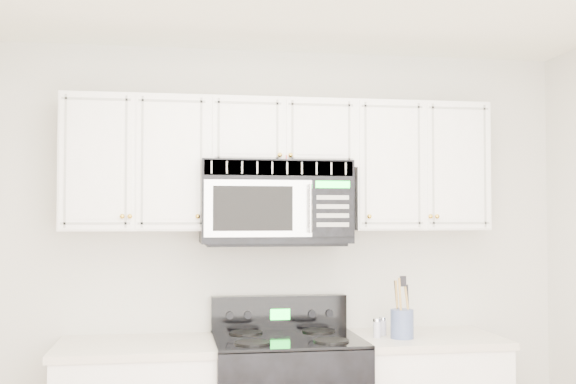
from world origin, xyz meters
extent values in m
cube|color=beige|center=(0.00, 1.75, 1.30)|extent=(3.50, 0.01, 2.60)
cube|color=beige|center=(-0.80, 1.44, 0.90)|extent=(0.86, 0.65, 0.04)
cube|color=beige|center=(0.80, 1.44, 0.90)|extent=(0.86, 0.65, 0.04)
cube|color=black|center=(0.01, 1.41, 0.93)|extent=(0.80, 0.69, 0.02)
cube|color=black|center=(0.01, 1.71, 1.03)|extent=(0.80, 0.08, 0.21)
cube|color=#14F631|center=(0.01, 1.67, 1.03)|extent=(0.12, 0.00, 0.06)
cube|color=white|center=(-0.82, 1.58, 1.90)|extent=(0.80, 0.33, 0.75)
cube|color=white|center=(0.82, 1.58, 1.90)|extent=(0.80, 0.33, 0.75)
cube|color=white|center=(0.00, 1.58, 2.08)|extent=(0.84, 0.33, 0.39)
sphere|color=gold|center=(-0.84, 1.40, 1.60)|extent=(0.03, 0.03, 0.03)
sphere|color=gold|center=(-0.48, 1.40, 1.60)|extent=(0.03, 0.03, 0.03)
sphere|color=gold|center=(0.48, 1.40, 1.60)|extent=(0.03, 0.03, 0.03)
sphere|color=gold|center=(0.84, 1.40, 1.60)|extent=(0.03, 0.03, 0.03)
sphere|color=gold|center=(-0.03, 1.40, 1.94)|extent=(0.03, 0.03, 0.03)
sphere|color=gold|center=(0.03, 1.40, 1.94)|extent=(0.03, 0.03, 0.03)
cylinder|color=red|center=(0.01, 1.40, 1.88)|extent=(0.01, 0.00, 0.12)
sphere|color=gold|center=(0.01, 1.40, 1.81)|extent=(0.04, 0.04, 0.04)
cube|color=black|center=(-0.04, 1.54, 1.68)|extent=(0.84, 0.42, 0.46)
cube|color=#9F9F9B|center=(-0.04, 1.34, 1.86)|extent=(0.82, 0.01, 0.08)
cube|color=silver|center=(-0.16, 1.33, 1.64)|extent=(0.59, 0.01, 0.31)
cube|color=black|center=(-0.19, 1.32, 1.64)|extent=(0.43, 0.01, 0.24)
cube|color=black|center=(0.25, 1.33, 1.64)|extent=(0.23, 0.01, 0.31)
cube|color=#14F631|center=(0.25, 1.32, 1.78)|extent=(0.19, 0.00, 0.04)
cylinder|color=silver|center=(0.12, 1.29, 1.64)|extent=(0.02, 0.02, 0.26)
cylinder|color=#4D5C84|center=(0.65, 1.36, 1.00)|extent=(0.13, 0.13, 0.16)
cylinder|color=#B18945|center=(0.69, 1.36, 1.08)|extent=(0.01, 0.01, 0.28)
cylinder|color=black|center=(0.64, 1.39, 1.09)|extent=(0.01, 0.01, 0.30)
cylinder|color=#B18945|center=(0.64, 1.32, 1.10)|extent=(0.01, 0.01, 0.32)
cylinder|color=black|center=(0.69, 1.36, 1.08)|extent=(0.01, 0.01, 0.28)
cylinder|color=#B18945|center=(0.64, 1.39, 1.09)|extent=(0.01, 0.01, 0.30)
cylinder|color=#AFACC2|center=(0.58, 1.47, 0.96)|extent=(0.04, 0.04, 0.09)
cylinder|color=silver|center=(0.58, 1.47, 1.02)|extent=(0.04, 0.04, 0.02)
cylinder|color=#AFACC2|center=(0.52, 1.40, 0.97)|extent=(0.04, 0.04, 0.09)
cylinder|color=silver|center=(0.52, 1.40, 1.02)|extent=(0.05, 0.05, 0.02)
camera|label=1|loc=(-0.62, -2.53, 1.59)|focal=45.00mm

